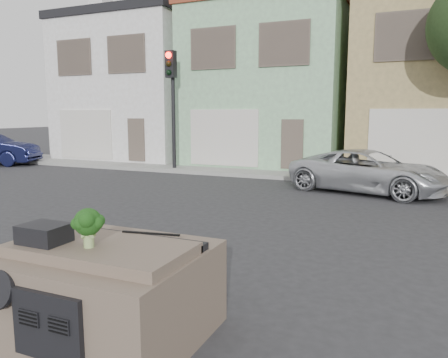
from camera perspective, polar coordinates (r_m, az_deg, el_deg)
The scene contains 11 objects.
ground_plane at distance 7.76m, azimuth -0.33°, elevation -10.13°, with size 120.00×120.00×0.00m, color #303033.
sidewalk at distance 17.63m, azimuth 13.67°, elevation 0.48°, with size 40.00×3.00×0.15m, color gray.
townhouse_white at distance 25.44m, azimuth -9.95°, elevation 11.36°, with size 7.20×8.20×7.55m, color white.
townhouse_mint at distance 22.22m, azimuth 6.77°, elevation 11.85°, with size 7.20×8.20×7.55m, color #92C595.
townhouse_tan at distance 21.27m, azimuth 26.87°, elevation 11.15°, with size 7.20×8.20×7.55m, color tan.
silver_pickup at distance 14.59m, azimuth 18.25°, elevation -1.67°, with size 2.23×4.85×1.35m, color silver.
traffic_signal at distance 18.78m, azimuth -6.77°, elevation 8.72°, with size 0.40×0.40×5.10m, color black.
car_dashboard at distance 5.14m, azimuth -14.46°, elevation -13.74°, with size 2.00×1.80×1.12m, color brown.
instrument_hump at distance 5.06m, azimuth -22.43°, elevation -6.60°, with size 0.48×0.38×0.20m, color black.
wiper_arm at distance 5.09m, azimuth -9.55°, elevation -7.01°, with size 0.70×0.03×0.02m, color black.
broccoli at distance 4.71m, azimuth -17.32°, elevation -6.06°, with size 0.34×0.34×0.42m, color #153A10.
Camera 1 is at (2.99, -6.71, 2.49)m, focal length 35.00 mm.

